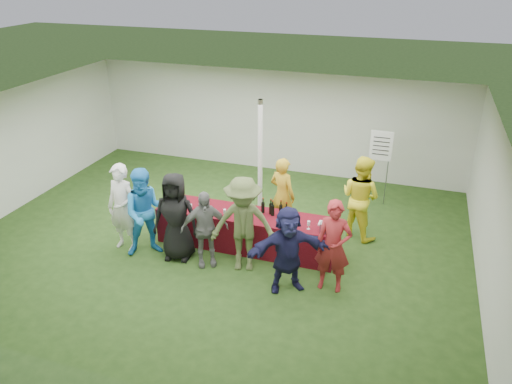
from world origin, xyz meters
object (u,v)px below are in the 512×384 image
(customer_6, at_px, (333,247))
(customer_0, at_px, (123,208))
(staff_pourer, at_px, (282,195))
(staff_back, at_px, (360,197))
(customer_4, at_px, (243,225))
(customer_5, at_px, (288,249))
(dump_bucket, at_px, (325,227))
(serving_table, at_px, (247,230))
(customer_1, at_px, (146,212))
(customer_3, at_px, (205,229))
(customer_2, at_px, (176,217))
(wine_list_sign, at_px, (380,151))

(customer_6, bearing_deg, customer_0, 178.60)
(staff_pourer, bearing_deg, customer_6, 151.01)
(staff_back, distance_m, customer_4, 2.66)
(customer_5, height_order, customer_6, customer_6)
(dump_bucket, distance_m, staff_back, 1.46)
(serving_table, relative_size, dump_bucket, 17.04)
(dump_bucket, xyz_separation_m, customer_1, (-3.35, -0.60, 0.05))
(customer_3, bearing_deg, customer_2, 144.52)
(serving_table, xyz_separation_m, customer_1, (-1.74, -0.82, 0.52))
(dump_bucket, height_order, customer_5, customer_5)
(customer_4, xyz_separation_m, customer_5, (0.93, -0.36, -0.13))
(serving_table, distance_m, customer_1, 2.00)
(serving_table, height_order, customer_1, customer_1)
(wine_list_sign, bearing_deg, customer_5, -105.96)
(staff_pourer, relative_size, staff_back, 0.94)
(customer_1, bearing_deg, dump_bucket, -21.80)
(customer_1, bearing_deg, customer_6, -32.39)
(customer_6, bearing_deg, dump_bucket, 111.81)
(customer_6, bearing_deg, staff_back, 84.02)
(serving_table, height_order, customer_4, customer_4)
(customer_2, relative_size, customer_3, 1.16)
(serving_table, height_order, customer_3, customer_3)
(serving_table, bearing_deg, dump_bucket, -7.78)
(customer_2, xyz_separation_m, customer_6, (3.01, -0.07, -0.03))
(customer_0, relative_size, customer_5, 1.13)
(staff_pourer, height_order, customer_0, customer_0)
(customer_0, xyz_separation_m, customer_3, (1.75, -0.04, -0.14))
(dump_bucket, distance_m, customer_1, 3.41)
(customer_5, bearing_deg, customer_1, 144.23)
(customer_2, distance_m, customer_5, 2.30)
(staff_pourer, xyz_separation_m, customer_6, (1.38, -1.71, 0.02))
(dump_bucket, bearing_deg, customer_0, -171.58)
(wine_list_sign, bearing_deg, dump_bucket, -102.00)
(staff_pourer, xyz_separation_m, customer_0, (-2.77, -1.66, 0.07))
(serving_table, xyz_separation_m, staff_pourer, (0.49, 0.86, 0.46))
(wine_list_sign, distance_m, customer_0, 5.81)
(customer_1, relative_size, customer_5, 1.12)
(customer_1, bearing_deg, customer_0, 145.66)
(customer_2, distance_m, customer_4, 1.34)
(wine_list_sign, distance_m, staff_back, 1.71)
(serving_table, relative_size, customer_2, 2.05)
(customer_5, bearing_deg, wine_list_sign, 43.79)
(wine_list_sign, relative_size, customer_6, 1.06)
(customer_2, bearing_deg, customer_1, 175.78)
(customer_6, bearing_deg, customer_2, 177.91)
(serving_table, bearing_deg, staff_pourer, 60.23)
(customer_4, bearing_deg, customer_3, 173.62)
(staff_back, xyz_separation_m, customer_6, (-0.19, -2.01, -0.04))
(dump_bucket, relative_size, customer_0, 0.12)
(wine_list_sign, height_order, customer_0, wine_list_sign)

